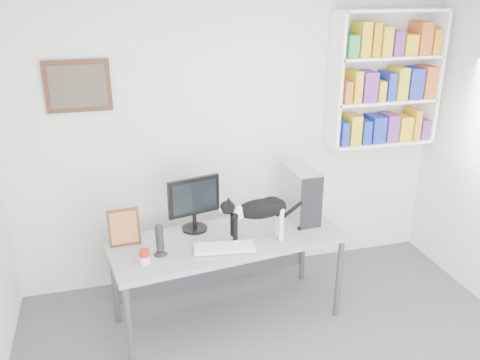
# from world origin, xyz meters

# --- Properties ---
(room) EXTENTS (4.01, 4.01, 2.70)m
(room) POSITION_xyz_m (0.00, 0.00, 1.35)
(room) COLOR #515156
(room) RESTS_ON ground
(bookshelf) EXTENTS (1.03, 0.28, 1.24)m
(bookshelf) POSITION_xyz_m (1.40, 1.85, 1.85)
(bookshelf) COLOR white
(bookshelf) RESTS_ON room
(wall_art) EXTENTS (0.52, 0.04, 0.42)m
(wall_art) POSITION_xyz_m (-1.30, 1.97, 1.90)
(wall_art) COLOR #4D2D18
(wall_art) RESTS_ON room
(desk) EXTENTS (1.93, 0.94, 0.77)m
(desk) POSITION_xyz_m (-0.26, 1.21, 0.39)
(desk) COLOR gray
(desk) RESTS_ON room
(monitor) EXTENTS (0.47, 0.30, 0.47)m
(monitor) POSITION_xyz_m (-0.49, 1.42, 1.01)
(monitor) COLOR black
(monitor) RESTS_ON desk
(keyboard) EXTENTS (0.49, 0.24, 0.04)m
(keyboard) POSITION_xyz_m (-0.33, 1.03, 0.79)
(keyboard) COLOR silver
(keyboard) RESTS_ON desk
(pc_tower) EXTENTS (0.22, 0.46, 0.46)m
(pc_tower) POSITION_xyz_m (0.43, 1.40, 1.00)
(pc_tower) COLOR #A3A3A7
(pc_tower) RESTS_ON desk
(speaker) EXTENTS (0.11, 0.11, 0.25)m
(speaker) POSITION_xyz_m (-0.81, 1.08, 0.90)
(speaker) COLOR black
(speaker) RESTS_ON desk
(leaning_print) EXTENTS (0.25, 0.11, 0.30)m
(leaning_print) POSITION_xyz_m (-1.06, 1.32, 0.92)
(leaning_print) COLOR #4D2D18
(leaning_print) RESTS_ON desk
(soup_can) EXTENTS (0.07, 0.07, 0.11)m
(soup_can) POSITION_xyz_m (-0.94, 0.98, 0.83)
(soup_can) COLOR #A61F0E
(soup_can) RESTS_ON desk
(cat) EXTENTS (0.61, 0.17, 0.37)m
(cat) POSITION_xyz_m (-0.04, 1.09, 0.96)
(cat) COLOR black
(cat) RESTS_ON desk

